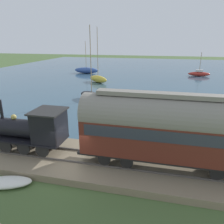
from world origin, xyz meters
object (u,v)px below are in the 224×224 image
at_px(rowboat_off_pier, 167,138).
at_px(rowboat_far_out, 196,113).
at_px(beached_dinghy, 6,182).
at_px(sailboat_yellow, 98,79).
at_px(steam_locomotive, 33,128).
at_px(rowboat_near_shore, 38,122).
at_px(passenger_coach, 173,128).
at_px(sailboat_red, 199,74).
at_px(sailboat_black, 92,95).
at_px(sailboat_blue, 86,70).

relative_size(rowboat_off_pier, rowboat_far_out, 0.86).
distance_m(rowboat_far_out, beached_dinghy, 18.84).
distance_m(sailboat_yellow, rowboat_far_out, 21.93).
height_order(steam_locomotive, beached_dinghy, steam_locomotive).
bearing_deg(rowboat_off_pier, beached_dinghy, 77.57).
relative_size(rowboat_near_shore, rowboat_off_pier, 0.97).
distance_m(passenger_coach, rowboat_near_shore, 13.43).
relative_size(sailboat_red, rowboat_off_pier, 2.36).
relative_size(sailboat_yellow, sailboat_black, 1.04).
height_order(passenger_coach, sailboat_red, sailboat_red).
relative_size(rowboat_near_shore, beached_dinghy, 0.69).
xyz_separation_m(sailboat_yellow, rowboat_off_pier, (-22.50, -12.56, -0.47)).
bearing_deg(sailboat_red, beached_dinghy, 159.26).
bearing_deg(sailboat_black, sailboat_yellow, 42.67).
xyz_separation_m(passenger_coach, sailboat_yellow, (27.17, 12.61, -2.31)).
xyz_separation_m(steam_locomotive, sailboat_red, (39.29, -15.61, -1.60)).
bearing_deg(sailboat_red, rowboat_near_shore, 150.36).
xyz_separation_m(sailboat_blue, rowboat_off_pier, (-32.92, -18.62, -0.48)).
distance_m(steam_locomotive, sailboat_yellow, 27.47).
distance_m(rowboat_near_shore, rowboat_far_out, 16.15).
bearing_deg(sailboat_yellow, rowboat_near_shore, -145.13).
bearing_deg(beached_dinghy, sailboat_red, -20.08).
bearing_deg(beached_dinghy, steam_locomotive, 1.47).
distance_m(steam_locomotive, rowboat_far_out, 16.62).
bearing_deg(sailboat_red, sailboat_blue, 93.16).
xyz_separation_m(passenger_coach, rowboat_far_out, (11.65, -2.88, -2.74)).
bearing_deg(passenger_coach, sailboat_blue, 26.41).
distance_m(sailboat_black, rowboat_far_out, 13.12).
xyz_separation_m(rowboat_far_out, beached_dinghy, (-14.84, 11.62, -0.05)).
relative_size(passenger_coach, sailboat_red, 2.14).
bearing_deg(sailboat_blue, rowboat_off_pier, -147.45).
xyz_separation_m(sailboat_black, rowboat_far_out, (-3.34, -12.68, -0.37)).
height_order(rowboat_near_shore, beached_dinghy, rowboat_near_shore).
height_order(sailboat_blue, sailboat_black, sailboat_black).
relative_size(steam_locomotive, sailboat_yellow, 0.57).
relative_size(sailboat_yellow, rowboat_near_shore, 4.67).
bearing_deg(steam_locomotive, sailboat_blue, 14.68).
xyz_separation_m(rowboat_near_shore, rowboat_off_pier, (-0.70, -11.95, -0.02)).
height_order(sailboat_blue, rowboat_near_shore, sailboat_blue).
height_order(sailboat_yellow, beached_dinghy, sailboat_yellow).
distance_m(rowboat_near_shore, beached_dinghy, 9.16).
bearing_deg(sailboat_black, rowboat_near_shore, -163.18).
distance_m(sailboat_blue, rowboat_far_out, 33.72).
bearing_deg(rowboat_off_pier, sailboat_red, -65.71).
relative_size(rowboat_far_out, beached_dinghy, 0.83).
distance_m(sailboat_red, beached_dinghy, 45.23).
bearing_deg(steam_locomotive, sailboat_black, 3.73).
bearing_deg(rowboat_off_pier, passenger_coach, 126.05).
bearing_deg(passenger_coach, steam_locomotive, 90.00).
distance_m(steam_locomotive, sailboat_black, 15.10).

